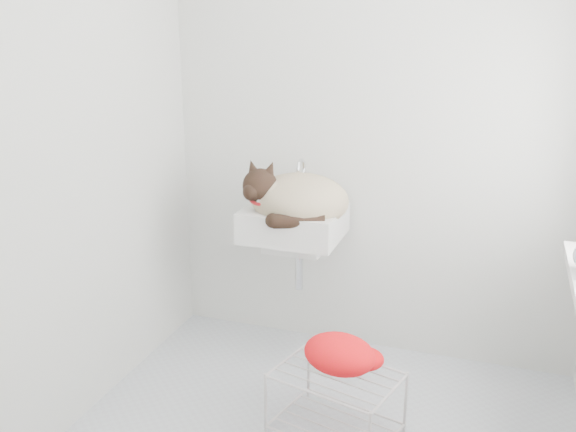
% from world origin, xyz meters
% --- Properties ---
extents(back_wall, '(2.20, 0.02, 2.50)m').
position_xyz_m(back_wall, '(0.00, 1.00, 1.25)').
color(back_wall, silver).
rests_on(back_wall, ground).
extents(left_wall, '(0.02, 2.00, 2.50)m').
position_xyz_m(left_wall, '(-1.10, 0.00, 1.25)').
color(left_wall, silver).
rests_on(left_wall, ground).
extents(sink, '(0.49, 0.43, 0.20)m').
position_xyz_m(sink, '(-0.35, 0.74, 0.85)').
color(sink, white).
rests_on(sink, back_wall).
extents(faucet, '(0.18, 0.12, 0.18)m').
position_xyz_m(faucet, '(-0.35, 0.92, 0.99)').
color(faucet, silver).
rests_on(faucet, sink).
extents(cat, '(0.54, 0.45, 0.33)m').
position_xyz_m(cat, '(-0.34, 0.72, 0.89)').
color(cat, tan).
rests_on(cat, sink).
extents(wire_rack, '(0.58, 0.47, 0.30)m').
position_xyz_m(wire_rack, '(0.05, 0.14, 0.15)').
color(wire_rack, silver).
rests_on(wire_rack, floor).
extents(towel, '(0.40, 0.35, 0.14)m').
position_xyz_m(towel, '(0.05, 0.19, 0.33)').
color(towel, red).
rests_on(towel, wire_rack).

